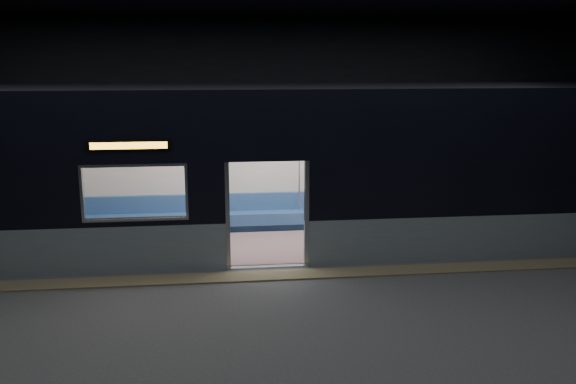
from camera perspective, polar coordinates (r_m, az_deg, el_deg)
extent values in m
cube|color=#47494C|center=(10.71, -1.42, -8.94)|extent=(24.00, 14.00, 0.01)
cube|color=black|center=(17.00, -3.67, 7.64)|extent=(24.00, 0.04, 5.00)
cube|color=black|center=(3.38, 9.59, -11.82)|extent=(24.00, 0.04, 5.00)
cube|color=#8C7F59|center=(11.21, -1.69, -7.83)|extent=(22.80, 0.50, 0.03)
cube|color=#8B98A5|center=(12.88, 20.17, -3.90)|extent=(8.30, 0.12, 0.90)
cube|color=black|center=(12.55, 20.71, 3.15)|extent=(8.30, 0.12, 2.30)
cube|color=black|center=(11.11, -2.00, 5.84)|extent=(1.40, 0.12, 1.15)
cube|color=#B7BABC|center=(11.36, -5.67, -2.28)|extent=(0.08, 0.14, 2.05)
cube|color=#B7BABC|center=(11.48, 1.74, -2.07)|extent=(0.08, 0.14, 2.05)
cube|color=black|center=(11.13, -14.67, 4.24)|extent=(1.50, 0.04, 0.18)
cube|color=orange|center=(11.12, -14.68, 4.23)|extent=(1.34, 0.03, 0.12)
cube|color=beige|center=(14.09, -2.94, 3.00)|extent=(18.00, 0.12, 3.20)
cube|color=black|center=(12.49, -2.58, 9.54)|extent=(18.00, 3.00, 0.15)
cube|color=#805F5D|center=(13.05, -2.44, -4.88)|extent=(17.76, 2.76, 0.04)
cube|color=beige|center=(12.56, -2.54, 5.32)|extent=(17.76, 2.76, 0.10)
cube|color=#2A4F7C|center=(14.06, -2.80, -2.67)|extent=(11.00, 0.48, 0.41)
cube|color=#2A4F7C|center=(14.15, -2.87, -0.88)|extent=(11.00, 0.10, 0.40)
cube|color=#78575E|center=(12.15, -17.84, -5.68)|extent=(4.40, 0.48, 0.41)
cube|color=#78575E|center=(12.63, 13.08, -4.72)|extent=(4.40, 0.48, 0.41)
cylinder|color=silver|center=(11.63, -6.75, -1.23)|extent=(0.04, 0.04, 2.26)
cylinder|color=silver|center=(13.84, -6.77, 0.94)|extent=(0.04, 0.04, 2.26)
cylinder|color=silver|center=(11.77, 2.54, -0.99)|extent=(0.04, 0.04, 2.26)
cylinder|color=silver|center=(13.96, 1.06, 1.13)|extent=(0.04, 0.04, 2.26)
cylinder|color=silver|center=(13.68, -2.86, 4.20)|extent=(11.00, 0.03, 0.03)
cube|color=black|center=(14.08, 6.21, -1.49)|extent=(0.18, 0.50, 0.17)
cube|color=black|center=(14.13, 7.10, -1.46)|extent=(0.18, 0.50, 0.17)
cylinder|color=black|center=(13.93, 6.39, -2.83)|extent=(0.12, 0.12, 0.43)
cylinder|color=black|center=(13.98, 7.29, -2.80)|extent=(0.12, 0.12, 0.43)
cube|color=pink|center=(14.30, 6.47, -1.19)|extent=(0.43, 0.24, 0.21)
cylinder|color=pink|center=(14.24, 6.47, 0.30)|extent=(0.41, 0.41, 0.56)
sphere|color=tan|center=(14.15, 6.53, 1.85)|extent=(0.22, 0.22, 0.22)
sphere|color=black|center=(14.18, 6.50, 2.06)|extent=(0.24, 0.24, 0.24)
cube|color=black|center=(14.00, 6.85, -0.93)|extent=(0.29, 0.25, 0.14)
cube|color=white|center=(14.73, 11.55, 2.83)|extent=(1.12, 0.03, 0.73)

